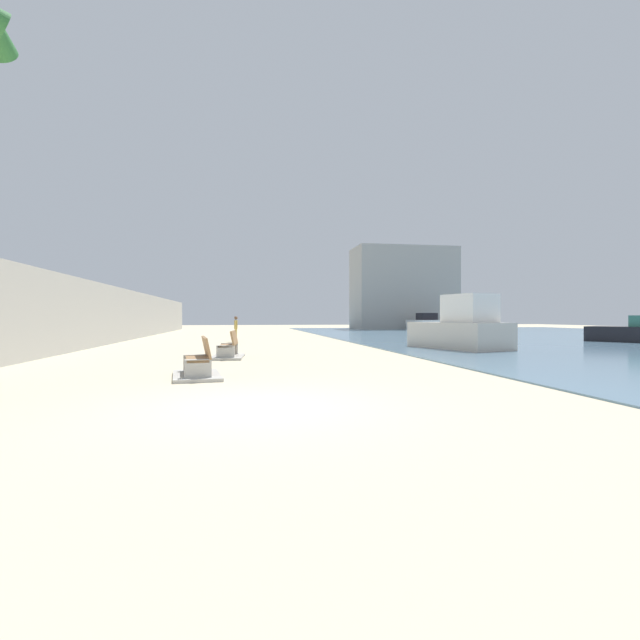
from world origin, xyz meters
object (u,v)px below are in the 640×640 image
object	(u,v)px
bench_near	(198,368)
person_walking	(236,327)
boat_far_right	(424,324)
boat_mid_bay	(461,329)
bench_far	(228,351)

from	to	relation	value
bench_near	person_walking	world-z (taller)	person_walking
bench_near	boat_far_right	distance (m)	41.26
person_walking	boat_mid_bay	xyz separation A→B (m)	(10.09, -8.18, 0.06)
person_walking	boat_mid_bay	size ratio (longest dim) A/B	0.30
boat_mid_bay	bench_far	bearing A→B (deg)	-165.32
person_walking	bench_far	bearing A→B (deg)	-90.90
bench_far	person_walking	size ratio (longest dim) A/B	1.44
person_walking	boat_far_right	distance (m)	27.91
bench_near	person_walking	size ratio (longest dim) A/B	1.47
person_walking	boat_mid_bay	bearing A→B (deg)	-39.04
bench_far	boat_far_right	distance (m)	36.47
bench_far	boat_far_right	world-z (taller)	boat_far_right
person_walking	bench_near	bearing A→B (deg)	-92.76
bench_near	boat_far_right	xyz separation A→B (m)	(20.65, 35.72, 0.52)
boat_mid_bay	boat_far_right	bearing A→B (deg)	70.60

